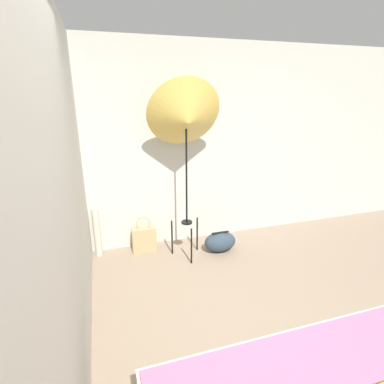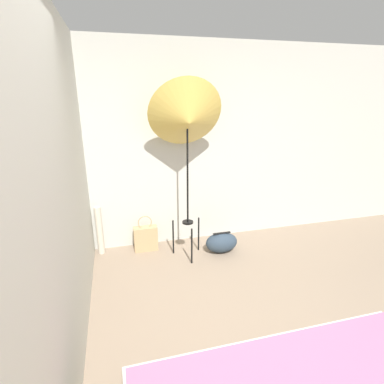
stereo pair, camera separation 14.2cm
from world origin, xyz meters
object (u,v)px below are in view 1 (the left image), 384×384
at_px(duffel_bag, 220,242).
at_px(paper_roll, 97,232).
at_px(tote_bag, 144,239).
at_px(photo_umbrella, 186,119).

height_order(duffel_bag, paper_roll, paper_roll).
relative_size(tote_bag, paper_roll, 0.76).
distance_m(tote_bag, duffel_bag, 0.99).
distance_m(photo_umbrella, paper_roll, 1.78).
relative_size(photo_umbrella, tote_bag, 4.43).
bearing_deg(tote_bag, duffel_bag, -17.47).
height_order(photo_umbrella, tote_bag, photo_umbrella).
height_order(photo_umbrella, paper_roll, photo_umbrella).
height_order(tote_bag, paper_roll, paper_roll).
distance_m(photo_umbrella, tote_bag, 1.64).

